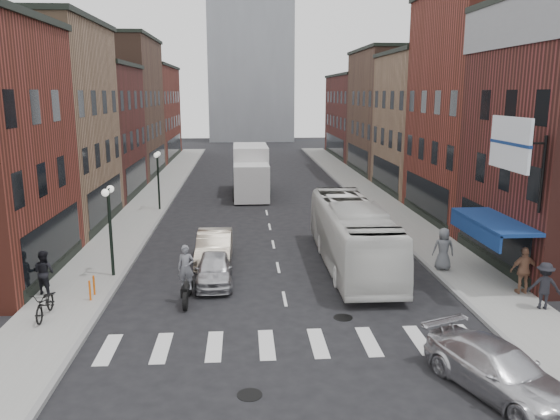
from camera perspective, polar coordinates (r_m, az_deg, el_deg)
The scene contains 30 objects.
ground at distance 21.18m, azimuth 0.69°, elevation -10.26°, with size 160.00×160.00×0.00m, color black.
sidewalk_left at distance 42.84m, azimuth -13.14°, elevation 1.10°, with size 3.00×74.00×0.15m, color gray.
sidewalk_right at distance 43.47m, azimuth 9.57°, elevation 1.40°, with size 3.00×74.00×0.15m, color gray.
curb_left at distance 42.64m, azimuth -11.14°, elevation 1.03°, with size 0.20×74.00×0.16m, color gray.
curb_right at distance 43.16m, azimuth 7.63°, elevation 1.29°, with size 0.20×74.00×0.16m, color gray.
crosswalk_stripes at distance 18.46m, azimuth 1.46°, elevation -13.81°, with size 12.00×2.20×0.01m, color silver.
bldg_left_mid_a at distance 36.14m, azimuth -25.95°, elevation 7.91°, with size 10.30×10.20×12.30m.
bldg_left_mid_b at distance 45.62m, azimuth -21.20°, elevation 7.70°, with size 10.30×10.20×10.30m.
bldg_left_far_a at distance 56.15m, azimuth -18.03°, elevation 10.15°, with size 10.30×12.20×13.30m.
bldg_left_far_b at distance 69.85m, azimuth -15.21°, elevation 9.78°, with size 10.30×16.20×11.30m.
bldg_right_mid_a at distance 37.41m, azimuth 22.75°, elevation 9.83°, with size 10.30×10.20×14.30m.
bldg_right_mid_b at distance 46.63m, azimuth 17.11°, elevation 8.67°, with size 10.30×10.20×11.30m.
bldg_right_far_a at distance 57.01m, azimuth 13.19°, elevation 9.94°, with size 10.30×12.20×12.30m.
bldg_right_far_b at distance 70.55m, azimuth 9.81°, elevation 9.64°, with size 10.30×16.20×10.30m.
awning_blue at distance 25.00m, azimuth 21.07°, elevation -1.25°, with size 1.80×5.00×0.78m.
billboard_sign at distance 22.54m, azimuth 23.08°, elevation 6.25°, with size 1.52×3.00×3.70m.
streetlamp_near at distance 24.77m, azimuth -17.40°, elevation -0.44°, with size 0.32×1.22×4.11m.
streetlamp_far at distance 38.31m, azimuth -12.64°, elevation 4.14°, with size 0.32×1.22×4.11m.
bike_rack at distance 22.94m, azimuth -19.05°, elevation -7.69°, with size 0.08×0.68×0.80m.
box_truck at distance 43.70m, azimuth -3.07°, elevation 4.06°, with size 2.82×8.92×3.88m.
motorcycle_rider at distance 21.65m, azimuth -9.75°, elevation -6.83°, with size 0.68×2.30×2.35m.
transit_bus at distance 25.92m, azimuth 7.55°, elevation -2.55°, with size 2.59×11.05×3.08m, color silver.
sedan_left_near at distance 23.74m, azimuth -6.90°, elevation -6.13°, with size 1.57×3.89×1.33m, color silver.
sedan_left_far at distance 26.58m, azimuth -6.86°, elevation -3.88°, with size 1.63×4.66×1.54m, color #B0A38E.
curb_car at distance 16.62m, azimuth 21.87°, elevation -15.25°, with size 1.89×4.65×1.35m, color silver.
parked_bicycle at distance 21.58m, azimuth -23.35°, elevation -9.00°, with size 0.67×1.93×1.01m, color black.
ped_left_solo at distance 23.92m, azimuth -23.42°, elevation -5.98°, with size 0.87×0.50×1.79m, color black.
ped_right_a at distance 22.73m, azimuth 25.89°, elevation -7.13°, with size 1.16×0.57×1.79m, color black.
ped_right_b at distance 24.06m, azimuth 24.14°, elevation -5.77°, with size 1.12×0.56×1.92m, color #8E6148.
ped_right_c at distance 25.93m, azimuth 16.71°, elevation -3.92°, with size 0.95×0.62×1.95m, color slate.
Camera 1 is at (-1.59, -19.51, 8.09)m, focal length 35.00 mm.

